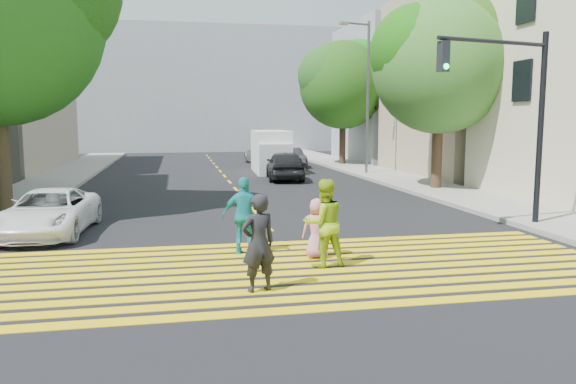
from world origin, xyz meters
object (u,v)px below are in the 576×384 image
object	(u,v)px
tree_right_far	(344,80)
dark_car_near	(285,165)
dark_car_parked	(291,157)
pedestrian_woman	(324,223)
pedestrian_extra	(245,216)
white_van	(271,153)
silver_car	(261,154)
pedestrian_child	(317,228)
traffic_signal	(515,102)
white_sedan	(49,212)
tree_right_near	(442,59)
pedestrian_man	(258,243)

from	to	relation	value
tree_right_far	dark_car_near	world-z (taller)	tree_right_far
dark_car_parked	pedestrian_woman	bearing A→B (deg)	-101.91
pedestrian_extra	dark_car_parked	xyz separation A→B (m)	(5.84, 23.28, -0.27)
pedestrian_woman	white_van	world-z (taller)	white_van
tree_right_far	silver_car	bearing A→B (deg)	149.08
pedestrian_woman	dark_car_near	bearing A→B (deg)	-106.33
pedestrian_child	traffic_signal	xyz separation A→B (m)	(6.11, 2.12, 2.89)
dark_car_near	white_van	size ratio (longest dim) A/B	0.85
tree_right_far	dark_car_parked	world-z (taller)	tree_right_far
white_sedan	white_van	distance (m)	18.74
tree_right_near	pedestrian_child	size ratio (longest dim) A/B	6.14
pedestrian_child	pedestrian_man	bearing A→B (deg)	59.26
pedestrian_woman	dark_car_near	xyz separation A→B (m)	(2.45, 17.03, -0.17)
pedestrian_extra	pedestrian_woman	bearing A→B (deg)	145.53
dark_car_near	traffic_signal	size ratio (longest dim) A/B	0.81
silver_car	dark_car_parked	xyz separation A→B (m)	(1.50, -3.34, -0.01)
traffic_signal	pedestrian_woman	bearing A→B (deg)	-167.40
white_van	traffic_signal	bearing A→B (deg)	-75.55
pedestrian_man	pedestrian_child	world-z (taller)	pedestrian_man
pedestrian_child	pedestrian_extra	xyz separation A→B (m)	(-1.53, 0.72, 0.22)
tree_right_near	pedestrian_man	bearing A→B (deg)	-127.22
pedestrian_woman	silver_car	xyz separation A→B (m)	(2.84, 28.05, -0.30)
silver_car	dark_car_parked	bearing A→B (deg)	108.34
pedestrian_man	dark_car_parked	world-z (taller)	pedestrian_man
pedestrian_woman	white_van	bearing A→B (deg)	-104.69
pedestrian_child	dark_car_parked	xyz separation A→B (m)	(4.31, 24.00, -0.06)
pedestrian_child	tree_right_near	bearing A→B (deg)	-121.30
white_sedan	pedestrian_woman	bearing A→B (deg)	-31.90
pedestrian_woman	dark_car_near	size ratio (longest dim) A/B	0.42
pedestrian_man	dark_car_near	distance (m)	18.95
pedestrian_man	pedestrian_extra	distance (m)	2.92
tree_right_far	pedestrian_extra	world-z (taller)	tree_right_far
tree_right_far	pedestrian_woman	size ratio (longest dim) A/B	4.49
pedestrian_child	pedestrian_extra	size ratio (longest dim) A/B	0.76
pedestrian_man	pedestrian_extra	xyz separation A→B (m)	(0.11, 2.91, 0.00)
silver_car	traffic_signal	world-z (taller)	traffic_signal
dark_car_near	traffic_signal	distance (m)	14.93
tree_right_far	dark_car_near	distance (m)	10.85
white_sedan	pedestrian_child	bearing A→B (deg)	-27.39
tree_right_far	white_sedan	distance (m)	25.41
tree_right_near	traffic_signal	xyz separation A→B (m)	(-2.00, -8.53, -2.08)
silver_car	pedestrian_man	bearing A→B (deg)	75.57
pedestrian_woman	white_sedan	distance (m)	7.94
white_van	traffic_signal	distance (m)	18.86
pedestrian_woman	dark_car_parked	world-z (taller)	pedestrian_woman
tree_right_near	dark_car_parked	xyz separation A→B (m)	(-3.80, 13.35, -5.03)
tree_right_near	pedestrian_woman	size ratio (longest dim) A/B	4.48
pedestrian_man	pedestrian_extra	bearing A→B (deg)	-109.11
pedestrian_child	dark_car_near	bearing A→B (deg)	-92.41
pedestrian_woman	traffic_signal	size ratio (longest dim) A/B	0.34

